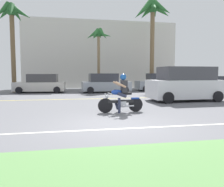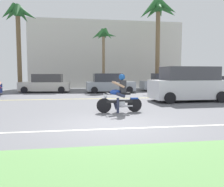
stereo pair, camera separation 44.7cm
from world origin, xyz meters
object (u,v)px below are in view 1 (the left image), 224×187
(parked_car_1, at_px, (41,84))
(parked_car_4, at_px, (223,84))
(palm_tree_0, at_px, (99,39))
(palm_tree_1, at_px, (12,20))
(suv_nearby, at_px, (185,84))
(parked_car_2, at_px, (105,84))
(parked_car_3, at_px, (158,83))
(motorcyclist, at_px, (121,96))
(palm_tree_2, at_px, (152,15))

(parked_car_1, relative_size, parked_car_4, 1.08)
(palm_tree_0, bearing_deg, palm_tree_1, -172.62)
(palm_tree_1, bearing_deg, parked_car_1, -20.07)
(suv_nearby, xyz_separation_m, palm_tree_0, (-3.93, 9.83, 3.99))
(parked_car_4, xyz_separation_m, palm_tree_1, (-19.52, 1.75, 5.61))
(parked_car_2, bearing_deg, palm_tree_1, 167.70)
(parked_car_3, relative_size, parked_car_4, 1.03)
(motorcyclist, bearing_deg, palm_tree_0, 86.39)
(motorcyclist, relative_size, parked_car_2, 0.46)
(suv_nearby, xyz_separation_m, parked_car_3, (1.67, 8.18, -0.22))
(motorcyclist, bearing_deg, suv_nearby, 35.07)
(motorcyclist, height_order, suv_nearby, suv_nearby)
(parked_car_4, bearing_deg, parked_car_2, 179.89)
(parked_car_1, relative_size, parked_car_3, 1.05)
(palm_tree_1, bearing_deg, parked_car_3, -2.82)
(palm_tree_1, bearing_deg, suv_nearby, -37.24)
(suv_nearby, xyz_separation_m, parked_car_4, (7.89, 7.09, -0.32))
(parked_car_4, xyz_separation_m, palm_tree_2, (-6.16, 3.19, 7.05))
(parked_car_3, height_order, palm_tree_0, palm_tree_0)
(palm_tree_1, bearing_deg, parked_car_4, -5.11)
(suv_nearby, bearing_deg, motorcyclist, -144.93)
(palm_tree_1, bearing_deg, parked_car_2, -12.30)
(motorcyclist, distance_m, suv_nearby, 5.82)
(parked_car_2, distance_m, palm_tree_0, 5.02)
(palm_tree_1, bearing_deg, palm_tree_2, 6.18)
(suv_nearby, xyz_separation_m, palm_tree_2, (1.73, 10.28, 6.73))
(palm_tree_2, bearing_deg, parked_car_1, -168.12)
(suv_nearby, height_order, palm_tree_2, palm_tree_2)
(palm_tree_0, xyz_separation_m, palm_tree_1, (-7.70, -1.00, 1.29))
(parked_car_3, xyz_separation_m, palm_tree_0, (-5.60, 1.65, 4.21))
(parked_car_4, relative_size, palm_tree_2, 0.44)
(parked_car_2, xyz_separation_m, parked_car_4, (11.62, -0.02, -0.10))
(suv_nearby, distance_m, parked_car_1, 12.22)
(parked_car_1, distance_m, palm_tree_2, 13.22)
(parked_car_4, bearing_deg, palm_tree_2, 152.62)
(suv_nearby, bearing_deg, parked_car_3, 78.49)
(palm_tree_0, height_order, palm_tree_1, palm_tree_1)
(parked_car_4, bearing_deg, suv_nearby, -138.06)
(suv_nearby, height_order, palm_tree_0, palm_tree_0)
(palm_tree_2, bearing_deg, parked_car_3, -91.83)
(suv_nearby, bearing_deg, palm_tree_1, 142.76)
(parked_car_1, relative_size, palm_tree_0, 0.72)
(palm_tree_0, xyz_separation_m, palm_tree_2, (5.66, 0.45, 2.73))
(parked_car_3, bearing_deg, palm_tree_2, 88.17)
(parked_car_2, distance_m, parked_car_4, 11.62)
(suv_nearby, xyz_separation_m, parked_car_1, (-9.26, 7.97, -0.24))
(suv_nearby, bearing_deg, parked_car_2, 117.62)
(motorcyclist, bearing_deg, parked_car_4, 39.51)
(parked_car_1, xyz_separation_m, palm_tree_0, (5.33, 1.86, 4.24))
(suv_nearby, distance_m, palm_tree_0, 11.32)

